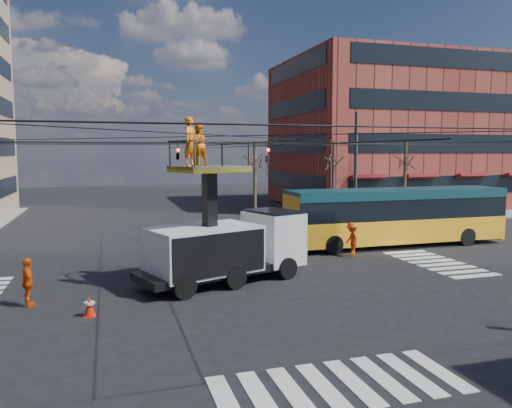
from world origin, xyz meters
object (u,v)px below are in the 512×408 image
Objects in this scene: traffic_cone at (89,306)px; flagger at (352,239)px; city_bus at (396,215)px; worker_ground at (28,282)px; utility_truck at (227,231)px.

flagger is (12.39, 5.91, 0.53)m from traffic_cone.
city_bus is 18.65× the size of traffic_cone.
city_bus reaches higher than flagger.
city_bus is 4.34m from flagger.
city_bus is 7.62× the size of worker_ground.
worker_ground is at bearing -161.57° from city_bus.
traffic_cone is 13.73m from flagger.
utility_truck is at bearing -97.24° from worker_ground.
traffic_cone is at bearing -61.23° from flagger.
utility_truck reaches higher than flagger.
utility_truck is 6.28m from traffic_cone.
utility_truck is 4.40× the size of worker_ground.
worker_ground is 15.01m from flagger.
utility_truck is at bearing 29.80° from traffic_cone.
city_bus is at bearing -88.63° from worker_ground.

